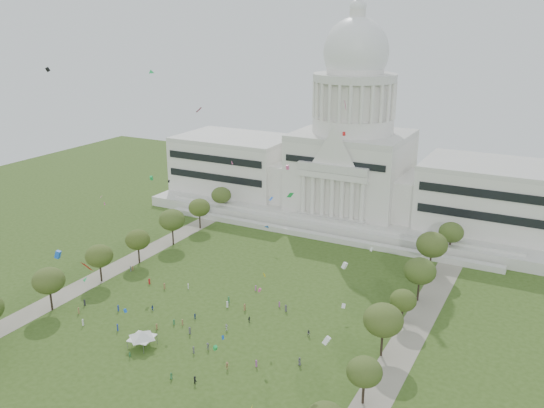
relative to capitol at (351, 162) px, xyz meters
The scene contains 30 objects.
ground 115.76m from the capitol, 90.00° to the right, with size 400.00×400.00×0.00m, color #334C17.
capitol is the anchor object (origin of this frame).
path_left 98.93m from the capitol, 119.87° to the right, with size 8.00×160.00×0.04m, color gray.
path_right 98.93m from the capitol, 60.13° to the right, with size 8.00×160.00×0.04m, color gray.
row_tree_l_1 125.32m from the capitol, 110.71° to the right, with size 8.86×8.86×12.59m.
row_tree_r_1 125.12m from the capitol, 68.16° to the right, with size 7.58×7.58×10.78m.
row_tree_l_2 107.19m from the capitol, 115.07° to the right, with size 8.42×8.42×11.97m.
row_tree_r_2 106.56m from the capitol, 65.33° to the right, with size 9.55×9.55×13.58m.
row_tree_l_3 92.14m from the capitol, 118.96° to the right, with size 8.12×8.12×11.55m.
row_tree_r_3 91.98m from the capitol, 60.70° to the right, with size 7.01×7.01×9.98m.
row_tree_l_4 76.50m from the capitol, 125.78° to the right, with size 9.29×9.29×13.21m.
row_tree_r_4 78.81m from the capitol, 54.84° to the right, with size 9.19×9.19×13.06m.
row_tree_l_5 63.64m from the capitol, 136.72° to the right, with size 8.33×8.33×11.85m.
row_tree_r_5 62.67m from the capitol, 44.94° to the right, with size 9.82×9.82×13.96m.
row_tree_l_6 54.69m from the capitol, 152.45° to the right, with size 8.19×8.19×11.64m.
row_tree_r_6 54.32m from the capitol, 28.99° to the right, with size 8.42×8.42×11.97m.
event_tent 121.43m from the capitol, 94.53° to the right, with size 8.64×8.64×4.29m.
person_0 114.53m from the capitol, 75.35° to the right, with size 0.99×0.65×2.03m, color #4C4C51.
person_2 101.68m from the capitol, 75.37° to the right, with size 0.89×0.55×1.84m, color #4C4C51.
person_3 115.51m from the capitol, 87.09° to the right, with size 1.22×0.63×1.90m, color #4C4C51.
person_4 105.66m from the capitol, 87.28° to the right, with size 1.17×0.64×1.99m, color silver.
person_5 104.59m from the capitol, 93.30° to the right, with size 1.43×0.57×1.54m, color navy.
person_6 129.17m from the capitol, 87.65° to the right, with size 0.79×0.52×1.63m, color #33723F.
person_7 127.06m from the capitol, 94.06° to the right, with size 0.58×0.42×1.59m, color #33723F.
person_8 107.69m from the capitol, 100.43° to the right, with size 0.77×0.48×1.59m, color navy.
person_9 120.87m from the capitol, 83.09° to the right, with size 1.19×0.61×1.84m, color olive.
person_10 99.61m from the capitol, 85.27° to the right, with size 1.02×0.56×1.74m, color #26262B.
person_11 128.43m from the capitol, 85.06° to the right, with size 1.73×0.68×1.87m, color #26262B.
distant_crowd 103.40m from the capitol, 97.11° to the right, with size 62.38×39.68×1.94m.
kite_swarm 110.15m from the capitol, 87.88° to the right, with size 79.23×109.13×64.73m.
Camera 1 is at (77.05, -101.59, 77.20)m, focal length 38.00 mm.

